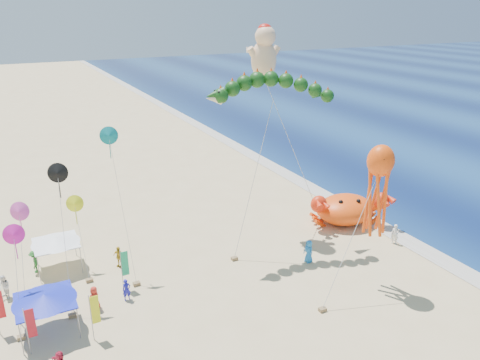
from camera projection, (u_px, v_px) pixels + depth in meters
name	position (u px, v px, depth m)	size (l,w,h in m)	color
ground	(273.00, 259.00, 37.97)	(320.00, 320.00, 0.00)	#D1B784
foam_strip	(385.00, 228.00, 43.12)	(320.00, 320.00, 0.00)	silver
crab_inflatable	(346.00, 209.00, 43.80)	(7.52, 6.21, 3.30)	#FF4C0D
dragon_kite	(272.00, 92.00, 35.84)	(10.63, 2.79, 14.21)	#103A0F
cherub_kite	(264.00, 53.00, 38.66)	(6.82, 3.07, 17.93)	#FFCA9B
octopus_kite	(378.00, 183.00, 32.08)	(6.40, 2.44, 10.57)	#FF4F0D
canopy_blue	(44.00, 298.00, 28.67)	(3.82, 3.82, 2.71)	gray
canopy_white	(55.00, 240.00, 35.71)	(3.58, 3.58, 2.71)	gray
feather_flags	(65.00, 300.00, 29.21)	(8.63, 4.59, 3.20)	gray
beachgoers	(131.00, 278.00, 33.67)	(30.99, 13.61, 1.89)	silver
small_kites	(60.00, 203.00, 31.60)	(8.45, 8.71, 11.29)	#E7F21A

